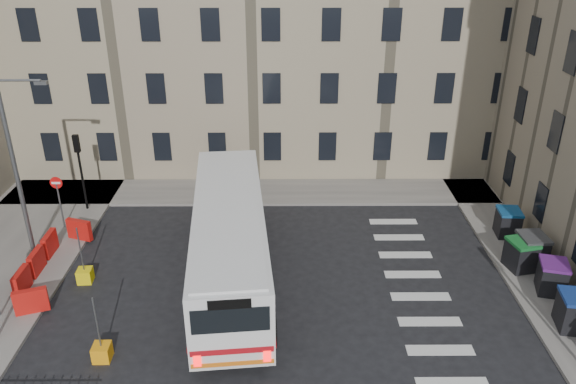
{
  "coord_description": "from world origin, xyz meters",
  "views": [
    {
      "loc": [
        -1.51,
        -19.99,
        13.7
      ],
      "look_at": [
        -1.39,
        2.46,
        3.0
      ],
      "focal_mm": 35.0,
      "sensor_mm": 36.0,
      "label": 1
    }
  ],
  "objects_px": {
    "bus": "(230,237)",
    "bollard_chevron": "(102,352)",
    "wheelie_bin_a": "(574,311)",
    "wheelie_bin_b": "(552,277)",
    "wheelie_bin_e": "(508,222)",
    "wheelie_bin_c": "(521,254)",
    "streetlamp": "(15,169)",
    "bollard_yellow": "(85,275)",
    "wheelie_bin_d": "(531,250)"
  },
  "relations": [
    {
      "from": "streetlamp",
      "to": "bollard_chevron",
      "type": "xyz_separation_m",
      "value": [
        5.11,
        -6.78,
        -4.04
      ]
    },
    {
      "from": "bus",
      "to": "wheelie_bin_b",
      "type": "height_order",
      "value": "bus"
    },
    {
      "from": "wheelie_bin_c",
      "to": "wheelie_bin_d",
      "type": "xyz_separation_m",
      "value": [
        0.56,
        0.28,
        0.05
      ]
    },
    {
      "from": "streetlamp",
      "to": "wheelie_bin_d",
      "type": "relative_size",
      "value": 5.63
    },
    {
      "from": "wheelie_bin_d",
      "to": "wheelie_bin_e",
      "type": "relative_size",
      "value": 1.09
    },
    {
      "from": "wheelie_bin_c",
      "to": "bollard_yellow",
      "type": "height_order",
      "value": "wheelie_bin_c"
    },
    {
      "from": "wheelie_bin_b",
      "to": "wheelie_bin_c",
      "type": "height_order",
      "value": "wheelie_bin_b"
    },
    {
      "from": "wheelie_bin_a",
      "to": "wheelie_bin_d",
      "type": "relative_size",
      "value": 0.98
    },
    {
      "from": "wheelie_bin_c",
      "to": "bollard_chevron",
      "type": "height_order",
      "value": "wheelie_bin_c"
    },
    {
      "from": "wheelie_bin_b",
      "to": "wheelie_bin_d",
      "type": "bearing_deg",
      "value": 106.13
    },
    {
      "from": "streetlamp",
      "to": "bollard_yellow",
      "type": "height_order",
      "value": "streetlamp"
    },
    {
      "from": "streetlamp",
      "to": "bollard_yellow",
      "type": "bearing_deg",
      "value": -34.32
    },
    {
      "from": "bus",
      "to": "wheelie_bin_a",
      "type": "xyz_separation_m",
      "value": [
        12.96,
        -3.6,
        -1.1
      ]
    },
    {
      "from": "wheelie_bin_a",
      "to": "wheelie_bin_e",
      "type": "relative_size",
      "value": 1.07
    },
    {
      "from": "wheelie_bin_a",
      "to": "streetlamp",
      "type": "bearing_deg",
      "value": 175.14
    },
    {
      "from": "wheelie_bin_a",
      "to": "wheelie_bin_d",
      "type": "height_order",
      "value": "wheelie_bin_d"
    },
    {
      "from": "wheelie_bin_a",
      "to": "bollard_yellow",
      "type": "relative_size",
      "value": 2.36
    },
    {
      "from": "wheelie_bin_c",
      "to": "wheelie_bin_d",
      "type": "relative_size",
      "value": 0.98
    },
    {
      "from": "wheelie_bin_d",
      "to": "bollard_chevron",
      "type": "bearing_deg",
      "value": -165.05
    },
    {
      "from": "wheelie_bin_c",
      "to": "wheelie_bin_a",
      "type": "bearing_deg",
      "value": -96.49
    },
    {
      "from": "wheelie_bin_d",
      "to": "bollard_chevron",
      "type": "relative_size",
      "value": 2.41
    },
    {
      "from": "bus",
      "to": "bollard_chevron",
      "type": "relative_size",
      "value": 21.15
    },
    {
      "from": "bus",
      "to": "bollard_yellow",
      "type": "bearing_deg",
      "value": 177.72
    },
    {
      "from": "bollard_yellow",
      "to": "wheelie_bin_d",
      "type": "bearing_deg",
      "value": 3.02
    },
    {
      "from": "wheelie_bin_a",
      "to": "wheelie_bin_b",
      "type": "xyz_separation_m",
      "value": [
        0.16,
        2.27,
        -0.02
      ]
    },
    {
      "from": "bus",
      "to": "bollard_chevron",
      "type": "xyz_separation_m",
      "value": [
        -4.05,
        -5.08,
        -1.66
      ]
    },
    {
      "from": "wheelie_bin_e",
      "to": "wheelie_bin_c",
      "type": "bearing_deg",
      "value": -94.99
    },
    {
      "from": "streetlamp",
      "to": "bollard_chevron",
      "type": "distance_m",
      "value": 9.4
    },
    {
      "from": "wheelie_bin_c",
      "to": "wheelie_bin_b",
      "type": "bearing_deg",
      "value": -83.34
    },
    {
      "from": "bollard_yellow",
      "to": "streetlamp",
      "type": "bearing_deg",
      "value": 145.68
    },
    {
      "from": "wheelie_bin_d",
      "to": "bollard_chevron",
      "type": "height_order",
      "value": "wheelie_bin_d"
    },
    {
      "from": "streetlamp",
      "to": "bollard_chevron",
      "type": "height_order",
      "value": "streetlamp"
    },
    {
      "from": "streetlamp",
      "to": "wheelie_bin_d",
      "type": "xyz_separation_m",
      "value": [
        22.23,
        -1.04,
        -3.46
      ]
    },
    {
      "from": "wheelie_bin_d",
      "to": "bollard_chevron",
      "type": "distance_m",
      "value": 18.07
    },
    {
      "from": "wheelie_bin_e",
      "to": "wheelie_bin_d",
      "type": "bearing_deg",
      "value": -83.97
    },
    {
      "from": "wheelie_bin_b",
      "to": "bollard_chevron",
      "type": "bearing_deg",
      "value": -153.18
    },
    {
      "from": "wheelie_bin_a",
      "to": "wheelie_bin_c",
      "type": "bearing_deg",
      "value": 105.02
    },
    {
      "from": "wheelie_bin_d",
      "to": "streetlamp",
      "type": "bearing_deg",
      "value": 173.72
    },
    {
      "from": "wheelie_bin_c",
      "to": "bollard_yellow",
      "type": "relative_size",
      "value": 2.36
    },
    {
      "from": "wheelie_bin_e",
      "to": "bollard_yellow",
      "type": "xyz_separation_m",
      "value": [
        -19.16,
        -3.64,
        -0.52
      ]
    },
    {
      "from": "wheelie_bin_a",
      "to": "wheelie_bin_c",
      "type": "height_order",
      "value": "wheelie_bin_a"
    },
    {
      "from": "bus",
      "to": "wheelie_bin_d",
      "type": "relative_size",
      "value": 8.78
    },
    {
      "from": "streetlamp",
      "to": "wheelie_bin_c",
      "type": "height_order",
      "value": "streetlamp"
    },
    {
      "from": "wheelie_bin_e",
      "to": "bollard_yellow",
      "type": "distance_m",
      "value": 19.51
    },
    {
      "from": "bollard_yellow",
      "to": "bollard_chevron",
      "type": "bearing_deg",
      "value": -65.99
    },
    {
      "from": "wheelie_bin_a",
      "to": "bollard_yellow",
      "type": "height_order",
      "value": "wheelie_bin_a"
    },
    {
      "from": "wheelie_bin_e",
      "to": "bollard_chevron",
      "type": "relative_size",
      "value": 2.21
    },
    {
      "from": "wheelie_bin_c",
      "to": "wheelie_bin_e",
      "type": "relative_size",
      "value": 1.07
    },
    {
      "from": "streetlamp",
      "to": "wheelie_bin_b",
      "type": "distance_m",
      "value": 22.76
    },
    {
      "from": "wheelie_bin_b",
      "to": "bollard_yellow",
      "type": "distance_m",
      "value": 19.32
    }
  ]
}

